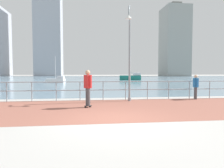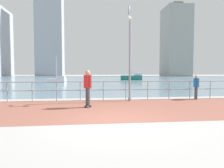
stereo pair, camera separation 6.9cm
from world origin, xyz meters
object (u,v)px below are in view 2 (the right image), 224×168
at_px(skateboarder, 88,85).
at_px(sailboat_white, 57,80).
at_px(bystander, 196,85).
at_px(lamppost, 130,48).
at_px(sailboat_red, 132,77).

distance_m(skateboarder, sailboat_white, 25.41).
bearing_deg(bystander, sailboat_white, 117.82).
xyz_separation_m(lamppost, bystander, (4.35, 0.40, -2.18)).
bearing_deg(bystander, lamppost, -174.74).
distance_m(skateboarder, sailboat_red, 36.85).
relative_size(bystander, sailboat_red, 0.23).
height_order(sailboat_white, sailboat_red, sailboat_red).
bearing_deg(sailboat_red, lamppost, -102.67).
relative_size(skateboarder, bystander, 1.17).
height_order(lamppost, skateboarder, lamppost).
relative_size(skateboarder, sailboat_red, 0.26).
height_order(skateboarder, bystander, skateboarder).
relative_size(lamppost, skateboarder, 3.09).
bearing_deg(lamppost, bystander, 5.26).
distance_m(lamppost, sailboat_white, 24.42).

